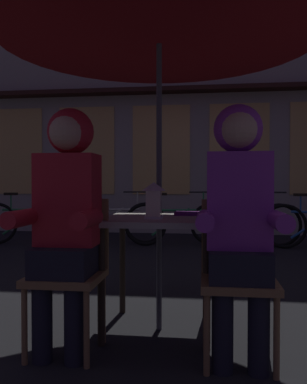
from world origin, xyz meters
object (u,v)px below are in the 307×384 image
Objects in this scene: cafe_table at (159,233)px; bicycle_second at (113,222)px; bicycle_fourth at (245,223)px; book at (189,213)px; chair_right at (238,269)px; bicycle_nearest at (29,222)px; lantern at (154,199)px; person_right_hooded at (239,205)px; bicycle_third at (178,223)px; person_left_hooded at (67,204)px; patio_umbrella at (159,15)px; chair_left at (70,265)px.

bicycle_second is at bearing 107.64° from cafe_table.
bicycle_fourth reaches higher than cafe_table.
book is at bearing -68.58° from bicycle_second.
bicycle_nearest is (-2.94, 3.81, -0.14)m from chair_right.
book is at bearing 54.02° from lantern.
book reaches higher than cafe_table.
chair_right reaches higher than cafe_table.
bicycle_nearest reaches higher than book.
chair_right is at bearing 90.00° from person_right_hooded.
person_right_hooded reaches higher than book.
cafe_table is 0.45× the size of bicycle_third.
chair_right is at bearing -37.55° from cafe_table.
bicycle_nearest is at bearing -175.59° from bicycle_third.
person_left_hooded is at bearing -176.61° from chair_right.
person_right_hooded is at bearing -52.78° from bicycle_nearest.
chair_right reaches higher than bicycle_second.
person_left_hooded is 0.92m from book.
cafe_table is 1.42m from patio_umbrella.
person_left_hooded reaches higher than cafe_table.
person_left_hooded is (-0.46, -0.33, -0.01)m from lantern.
chair_right is 4.04m from bicycle_third.
cafe_table is 3.70× the size of book.
person_right_hooded is 0.84× the size of bicycle_third.
patio_umbrella is 1.38× the size of bicycle_nearest.
book is (2.65, -3.24, 0.41)m from bicycle_nearest.
bicycle_second is (-1.63, 4.06, -0.50)m from person_right_hooded.
cafe_table is at bearing -130.60° from book.
bicycle_second reaches higher than book.
chair_right reaches higher than bicycle_third.
bicycle_second and bicycle_third have the same top height.
chair_right is 4.32m from bicycle_second.
cafe_table is at bearing 41.57° from person_left_hooded.
chair_left is at bearing -108.79° from bicycle_fourth.
bicycle_nearest is at bearing 127.63° from chair_right.
bicycle_second is at bearing 99.44° from person_left_hooded.
patio_umbrella is at bearing -54.47° from bicycle_nearest.
chair_left is (-0.48, -0.37, -0.15)m from cafe_table.
chair_left is at bearing -80.43° from bicycle_second.
bicycle_third is at bearing 91.80° from cafe_table.
bicycle_nearest is at bearing -175.92° from bicycle_fourth.
bicycle_third is (0.37, 3.99, -0.14)m from chair_left.
chair_left is 0.92m from book.
person_right_hooded is (0.96, 0.00, 0.00)m from person_left_hooded.
lantern reaches higher than cafe_table.
chair_left is 0.52× the size of bicycle_fourth.
bicycle_third is at bearing 97.99° from book.
lantern is 0.14× the size of bicycle_third.
chair_right is (0.48, -0.37, -0.15)m from cafe_table.
bicycle_fourth is (2.05, 0.05, 0.00)m from bicycle_second.
chair_left is 0.52× the size of bicycle_nearest.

